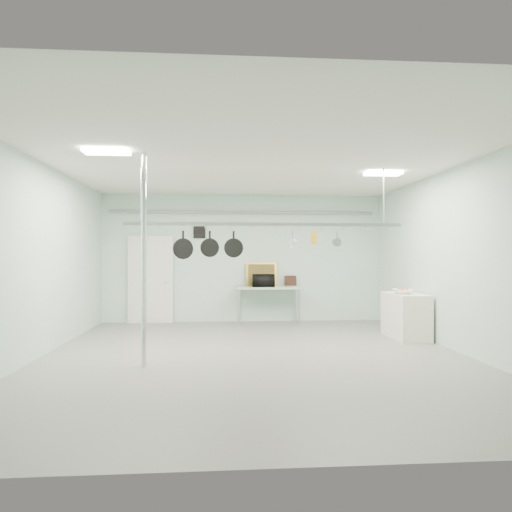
{
  "coord_description": "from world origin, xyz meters",
  "views": [
    {
      "loc": [
        -0.54,
        -7.51,
        1.65
      ],
      "look_at": [
        0.1,
        1.0,
        1.65
      ],
      "focal_mm": 32.0,
      "sensor_mm": 36.0,
      "label": 1
    }
  ],
  "objects": [
    {
      "name": "grater",
      "position": [
        1.06,
        0.3,
        1.97
      ],
      "size": [
        0.1,
        0.04,
        0.24
      ],
      "primitive_type": null,
      "rotation": [
        0.0,
        0.0,
        0.27
      ],
      "color": "orange",
      "rests_on": "pot_rack"
    },
    {
      "name": "skillet_right",
      "position": [
        -0.34,
        0.3,
        1.85
      ],
      "size": [
        0.33,
        0.1,
        0.46
      ],
      "primitive_type": null,
      "rotation": [
        0.0,
        0.0,
        -0.12
      ],
      "color": "black",
      "rests_on": "pot_rack"
    },
    {
      "name": "side_cabinet",
      "position": [
        3.15,
        1.4,
        0.45
      ],
      "size": [
        0.6,
        1.2,
        0.9
      ],
      "primitive_type": "cube",
      "color": "white",
      "rests_on": "floor"
    },
    {
      "name": "light_panel_left",
      "position": [
        -2.2,
        -0.8,
        3.16
      ],
      "size": [
        0.65,
        0.3,
        0.05
      ],
      "primitive_type": "cube",
      "color": "white",
      "rests_on": "ceiling"
    },
    {
      "name": "fruit_cluster",
      "position": [
        3.04,
        1.28,
        0.99
      ],
      "size": [
        0.24,
        0.24,
        0.09
      ],
      "primitive_type": null,
      "color": "#A60F11",
      "rests_on": "fruit_bowl"
    },
    {
      "name": "skillet_left",
      "position": [
        -1.2,
        0.3,
        1.85
      ],
      "size": [
        0.35,
        0.18,
        0.46
      ],
      "primitive_type": null,
      "rotation": [
        0.0,
        0.0,
        0.36
      ],
      "color": "black",
      "rests_on": "pot_rack"
    },
    {
      "name": "saucepan",
      "position": [
        1.46,
        0.3,
        1.95
      ],
      "size": [
        0.15,
        0.1,
        0.27
      ],
      "primitive_type": null,
      "rotation": [
        0.0,
        0.0,
        -0.07
      ],
      "color": "silver",
      "rests_on": "pot_rack"
    },
    {
      "name": "chrome_pole",
      "position": [
        -1.7,
        -0.6,
        1.6
      ],
      "size": [
        0.08,
        0.08,
        3.2
      ],
      "primitive_type": "cylinder",
      "color": "silver",
      "rests_on": "floor"
    },
    {
      "name": "floor",
      "position": [
        0.0,
        0.0,
        0.0
      ],
      "size": [
        8.0,
        8.0,
        0.0
      ],
      "primitive_type": "plane",
      "color": "gray",
      "rests_on": "ground"
    },
    {
      "name": "microwave",
      "position": [
        0.47,
        3.53,
        1.06
      ],
      "size": [
        0.56,
        0.4,
        0.3
      ],
      "primitive_type": "imported",
      "rotation": [
        0.0,
        0.0,
        3.08
      ],
      "color": "black",
      "rests_on": "prep_table"
    },
    {
      "name": "coffee_canister",
      "position": [
        0.53,
        3.44,
        1.0
      ],
      "size": [
        0.15,
        0.15,
        0.19
      ],
      "primitive_type": "cylinder",
      "rotation": [
        0.0,
        0.0,
        -0.11
      ],
      "color": "white",
      "rests_on": "prep_table"
    },
    {
      "name": "door",
      "position": [
        -2.3,
        3.94,
        1.05
      ],
      "size": [
        1.1,
        0.1,
        2.2
      ],
      "primitive_type": "cube",
      "color": "silver",
      "rests_on": "floor"
    },
    {
      "name": "whisk",
      "position": [
        0.69,
        0.3,
        1.93
      ],
      "size": [
        0.17,
        0.17,
        0.31
      ],
      "primitive_type": null,
      "rotation": [
        0.0,
        0.0,
        -0.08
      ],
      "color": "#B6B5BA",
      "rests_on": "pot_rack"
    },
    {
      "name": "painting_small",
      "position": [
        1.19,
        3.9,
        1.03
      ],
      "size": [
        0.31,
        0.11,
        0.25
      ],
      "primitive_type": "cube",
      "rotation": [
        -0.17,
        0.0,
        0.08
      ],
      "color": "black",
      "rests_on": "prep_table"
    },
    {
      "name": "ceiling",
      "position": [
        0.0,
        0.0,
        3.19
      ],
      "size": [
        7.0,
        8.0,
        0.02
      ],
      "primitive_type": "cube",
      "color": "silver",
      "rests_on": "back_wall"
    },
    {
      "name": "prep_table",
      "position": [
        0.6,
        3.6,
        0.83
      ],
      "size": [
        1.6,
        0.7,
        0.91
      ],
      "color": "#A3C0AE",
      "rests_on": "floor"
    },
    {
      "name": "pot_rack",
      "position": [
        0.2,
        0.3,
        2.23
      ],
      "size": [
        4.8,
        0.06,
        1.0
      ],
      "color": "#B7B7BC",
      "rests_on": "ceiling"
    },
    {
      "name": "conduit_pipe",
      "position": [
        0.0,
        3.9,
        2.75
      ],
      "size": [
        6.6,
        0.07,
        0.07
      ],
      "primitive_type": "cylinder",
      "rotation": [
        0.0,
        1.57,
        0.0
      ],
      "color": "gray",
      "rests_on": "back_wall"
    },
    {
      "name": "back_wall",
      "position": [
        0.0,
        3.99,
        1.6
      ],
      "size": [
        7.0,
        0.02,
        3.2
      ],
      "primitive_type": "cube",
      "color": "#AACCBA",
      "rests_on": "floor"
    },
    {
      "name": "fruit_bowl",
      "position": [
        3.04,
        1.28,
        0.95
      ],
      "size": [
        0.44,
        0.44,
        0.1
      ],
      "primitive_type": "imported",
      "rotation": [
        0.0,
        0.0,
        -0.12
      ],
      "color": "white",
      "rests_on": "side_cabinet"
    },
    {
      "name": "skillet_mid",
      "position": [
        -0.75,
        0.3,
        1.87
      ],
      "size": [
        0.32,
        0.11,
        0.43
      ],
      "primitive_type": null,
      "rotation": [
        0.0,
        0.0,
        0.17
      ],
      "color": "black",
      "rests_on": "pot_rack"
    },
    {
      "name": "painting_large",
      "position": [
        0.45,
        3.9,
        1.2
      ],
      "size": [
        0.78,
        0.16,
        0.58
      ],
      "primitive_type": "cube",
      "rotation": [
        -0.14,
        0.0,
        0.04
      ],
      "color": "gold",
      "rests_on": "prep_table"
    },
    {
      "name": "right_wall",
      "position": [
        3.49,
        0.0,
        1.6
      ],
      "size": [
        0.02,
        8.0,
        3.2
      ],
      "primitive_type": "cube",
      "color": "#AACCBA",
      "rests_on": "floor"
    },
    {
      "name": "wall_vent",
      "position": [
        -1.1,
        3.97,
        2.25
      ],
      "size": [
        0.3,
        0.04,
        0.3
      ],
      "primitive_type": "cube",
      "color": "black",
      "rests_on": "back_wall"
    },
    {
      "name": "light_panel_right",
      "position": [
        2.4,
        0.6,
        3.16
      ],
      "size": [
        0.65,
        0.3,
        0.05
      ],
      "primitive_type": "cube",
      "color": "white",
      "rests_on": "ceiling"
    }
  ]
}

